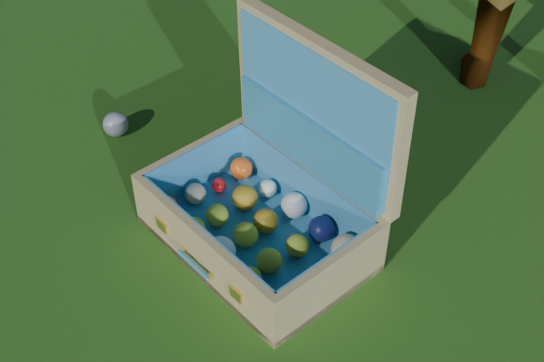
# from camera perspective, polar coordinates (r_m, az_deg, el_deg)

# --- Properties ---
(ground) EXTENTS (60.00, 60.00, 0.00)m
(ground) POSITION_cam_1_polar(r_m,az_deg,el_deg) (1.99, -2.92, -2.46)
(ground) COLOR #215114
(ground) RESTS_ON ground
(stray_ball) EXTENTS (0.07, 0.07, 0.07)m
(stray_ball) POSITION_cam_1_polar(r_m,az_deg,el_deg) (2.26, -11.70, 4.20)
(stray_ball) COLOR teal
(stray_ball) RESTS_ON ground
(suitcase) EXTENTS (0.62, 0.53, 0.52)m
(suitcase) POSITION_cam_1_polar(r_m,az_deg,el_deg) (1.84, 0.35, -0.79)
(suitcase) COLOR tan
(suitcase) RESTS_ON ground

